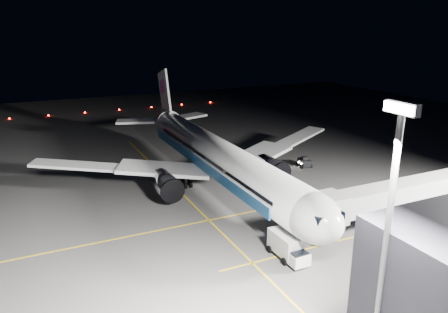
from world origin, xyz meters
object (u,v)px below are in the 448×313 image
Objects in this scene: jet_bridge at (416,190)px; safety_cone_b at (257,179)px; airliner at (216,156)px; safety_cone_a at (255,193)px; baggage_tug at (304,162)px; floodlight_mast_south at (388,227)px; safety_cone_c at (253,164)px; service_truck at (288,246)px.

jet_bridge is 55.05× the size of safety_cone_b.
airliner is 98.38× the size of safety_cone_b.
airliner is 1.79× the size of jet_bridge.
jet_bridge reaches higher than safety_cone_b.
safety_cone_a is at bearing 34.88° from airliner.
baggage_tug is 16.97m from safety_cone_a.
floodlight_mast_south reaches higher than safety_cone_c.
safety_cone_a is at bearing 160.69° from service_truck.
safety_cone_b is at bearing -154.50° from jet_bridge.
floodlight_mast_south is 20.68m from service_truck.
service_truck is 33.61m from baggage_tug.
service_truck is 1.96× the size of baggage_tug.
baggage_tug is at bearing 118.71° from safety_cone_a.
airliner is 21.39× the size of baggage_tug.
floodlight_mast_south is 38.66m from safety_cone_a.
baggage_tug reaches higher than safety_cone_a.
safety_cone_c is at bearing 156.05° from safety_cone_b.
floodlight_mast_south is at bearing -18.27° from safety_cone_b.
baggage_tug is (-43.48, 24.89, -11.50)m from floodlight_mast_south.
safety_cone_b is 1.10× the size of safety_cone_c.
safety_cone_c is (-30.00, -7.37, -4.30)m from jet_bridge.
floodlight_mast_south is 36.41× the size of safety_cone_c.
baggage_tug is 11.93m from safety_cone_b.
safety_cone_b is at bearing 161.73° from floodlight_mast_south.
airliner reaches higher than service_truck.
airliner reaches higher than baggage_tug.
baggage_tug is at bearing 150.21° from floodlight_mast_south.
jet_bridge reaches higher than safety_cone_c.
baggage_tug is 4.80× the size of safety_cone_a.
floodlight_mast_south is at bearing -15.82° from safety_cone_a.
safety_cone_c is at bearing -110.64° from baggage_tug.
baggage_tug is (-26.34, 20.86, -0.65)m from service_truck.
safety_cone_a is at bearing -140.97° from jet_bridge.
service_truck is at bearing -4.75° from airliner.
floodlight_mast_south reaches higher than airliner.
service_truck is 9.40× the size of safety_cone_a.
safety_cone_a is (-17.34, -14.05, -4.28)m from jet_bridge.
airliner is at bearing -145.12° from safety_cone_a.
airliner is at bearing -74.47° from baggage_tug.
service_truck reaches higher than safety_cone_b.
baggage_tug is (-25.48, 0.82, -3.71)m from jet_bridge.
service_truck is (23.93, -1.99, -3.64)m from airliner.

